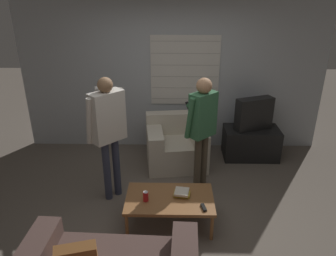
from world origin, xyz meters
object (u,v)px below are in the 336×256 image
object	(u,v)px
tv	(254,114)
person_right_standing	(202,121)
book_stack	(182,193)
soda_can	(146,196)
coffee_table	(170,200)
armchair_beige	(176,145)
person_left_standing	(108,124)
spare_remote	(204,207)

from	to	relation	value
tv	person_right_standing	bearing A→B (deg)	23.01
book_stack	person_right_standing	bearing A→B (deg)	70.53
book_stack	soda_can	xyz separation A→B (m)	(-0.43, -0.12, 0.03)
coffee_table	tv	world-z (taller)	tv
armchair_beige	person_right_standing	distance (m)	1.03
soda_can	tv	bearing A→B (deg)	47.92
armchair_beige	tv	distance (m)	1.39
coffee_table	person_right_standing	size ratio (longest dim) A/B	0.65
person_left_standing	spare_remote	size ratio (longest dim) A/B	12.75
soda_can	spare_remote	world-z (taller)	soda_can
armchair_beige	spare_remote	xyz separation A→B (m)	(0.31, -1.71, 0.06)
tv	person_left_standing	xyz separation A→B (m)	(-2.18, -1.19, 0.30)
coffee_table	soda_can	xyz separation A→B (m)	(-0.29, -0.07, 0.10)
coffee_table	soda_can	distance (m)	0.31
tv	spare_remote	bearing A→B (deg)	42.38
armchair_beige	person_right_standing	bearing A→B (deg)	110.32
person_left_standing	soda_can	size ratio (longest dim) A/B	13.72
coffee_table	soda_can	bearing A→B (deg)	-166.95
armchair_beige	spare_remote	bearing A→B (deg)	93.25
book_stack	soda_can	world-z (taller)	soda_can
person_left_standing	person_right_standing	size ratio (longest dim) A/B	1.05
person_right_standing	spare_remote	bearing A→B (deg)	-134.95
soda_can	spare_remote	distance (m)	0.70
armchair_beige	tv	bearing A→B (deg)	-176.10
person_left_standing	spare_remote	distance (m)	1.60
armchair_beige	soda_can	bearing A→B (deg)	69.70
person_left_standing	spare_remote	world-z (taller)	person_left_standing
book_stack	tv	bearing A→B (deg)	54.55
armchair_beige	person_left_standing	bearing A→B (deg)	39.12
armchair_beige	book_stack	distance (m)	1.46
coffee_table	person_left_standing	size ratio (longest dim) A/B	0.62
coffee_table	soda_can	world-z (taller)	soda_can
tv	person_left_standing	world-z (taller)	person_left_standing
armchair_beige	tv	xyz separation A→B (m)	(1.28, 0.25, 0.46)
coffee_table	person_left_standing	world-z (taller)	person_left_standing
person_right_standing	spare_remote	xyz separation A→B (m)	(-0.03, -1.05, -0.65)
tv	soda_can	xyz separation A→B (m)	(-1.65, -1.83, -0.35)
armchair_beige	book_stack	bearing A→B (deg)	85.38
person_right_standing	spare_remote	size ratio (longest dim) A/B	12.19
tv	spare_remote	world-z (taller)	tv
tv	soda_can	size ratio (longest dim) A/B	5.19
coffee_table	book_stack	distance (m)	0.17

